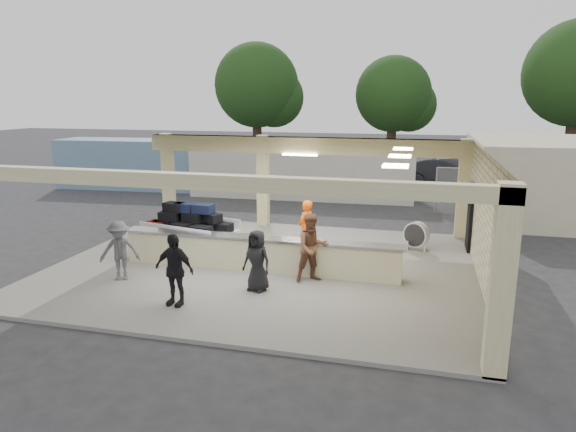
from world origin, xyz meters
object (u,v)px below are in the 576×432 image
(passenger_c, at_px, (120,250))
(car_dark, at_px, (449,174))
(luggage_cart, at_px, (190,225))
(baggage_counter, at_px, (259,254))
(drum_fan, at_px, (417,235))
(passenger_d, at_px, (257,260))
(container_white, at_px, (301,174))
(container_blue, at_px, (151,164))
(car_white_b, at_px, (565,187))
(passenger_b, at_px, (174,270))
(passenger_a, at_px, (312,248))
(car_white_a, at_px, (515,187))
(baggage_handler, at_px, (306,229))

(passenger_c, bearing_deg, car_dark, 40.50)
(luggage_cart, bearing_deg, passenger_c, -91.00)
(baggage_counter, height_order, drum_fan, baggage_counter)
(passenger_d, distance_m, container_white, 13.28)
(drum_fan, distance_m, passenger_c, 9.14)
(baggage_counter, bearing_deg, container_blue, 129.94)
(car_white_b, bearing_deg, passenger_b, 128.30)
(passenger_a, distance_m, container_white, 12.52)
(container_white, relative_size, container_blue, 1.08)
(drum_fan, height_order, passenger_d, passenger_d)
(passenger_c, height_order, container_blue, container_blue)
(drum_fan, bearing_deg, container_blue, 177.32)
(drum_fan, bearing_deg, luggage_cart, -134.61)
(passenger_c, xyz_separation_m, car_white_b, (14.46, 15.41, -0.21))
(car_white_b, bearing_deg, passenger_a, 131.13)
(car_white_a, distance_m, container_white, 10.54)
(car_white_b, distance_m, car_dark, 5.89)
(drum_fan, height_order, passenger_a, passenger_a)
(car_dark, bearing_deg, drum_fan, -162.19)
(baggage_counter, distance_m, passenger_c, 3.78)
(baggage_handler, xyz_separation_m, car_white_b, (10.08, 12.14, -0.28))
(car_white_a, bearing_deg, drum_fan, 179.06)
(car_white_a, distance_m, car_white_b, 2.25)
(luggage_cart, bearing_deg, car_white_a, 59.92)
(baggage_counter, xyz_separation_m, drum_fan, (4.32, 3.25, 0.00))
(container_blue, bearing_deg, passenger_d, -56.02)
(passenger_d, xyz_separation_m, car_white_b, (10.65, 15.24, -0.18))
(car_white_b, bearing_deg, luggage_cart, 117.04)
(passenger_b, relative_size, passenger_d, 1.10)
(luggage_cart, bearing_deg, baggage_handler, 19.09)
(drum_fan, height_order, car_dark, car_dark)
(container_blue, bearing_deg, car_white_a, 0.60)
(passenger_d, bearing_deg, car_white_a, 77.15)
(car_white_a, xyz_separation_m, car_white_b, (2.24, 0.12, 0.07))
(car_dark, bearing_deg, car_white_a, -108.66)
(passenger_c, height_order, car_white_a, passenger_c)
(car_dark, height_order, container_white, container_white)
(baggage_counter, relative_size, passenger_b, 4.70)
(passenger_c, bearing_deg, car_white_a, 28.88)
(baggage_counter, relative_size, car_white_a, 1.83)
(baggage_counter, relative_size, luggage_cart, 2.73)
(baggage_handler, xyz_separation_m, container_white, (-2.50, 10.03, 0.21))
(car_white_a, height_order, container_blue, container_blue)
(passenger_d, relative_size, car_white_a, 0.35)
(luggage_cart, bearing_deg, car_white_b, 55.10)
(baggage_handler, distance_m, passenger_a, 2.19)
(baggage_counter, distance_m, container_blue, 15.83)
(passenger_c, relative_size, container_blue, 0.16)
(container_white, bearing_deg, drum_fan, -57.20)
(car_dark, bearing_deg, passenger_c, 177.48)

